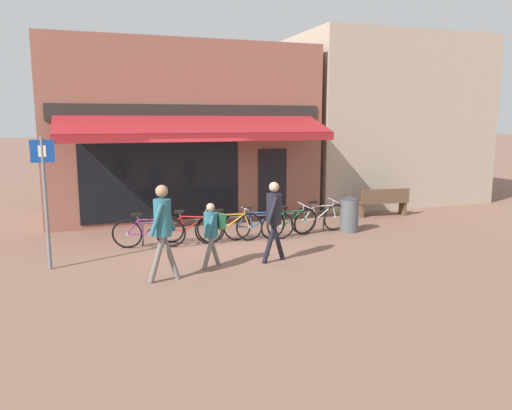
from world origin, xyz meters
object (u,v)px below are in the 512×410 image
(pedestrian_adult, at_px, (274,213))
(park_bench, at_px, (383,201))
(bicycle_purple, at_px, (149,232))
(bicycle_red, at_px, (190,229))
(parking_sign, at_px, (45,190))
(bicycle_silver, at_px, (320,218))
(pedestrian_second_adult, at_px, (163,222))
(bicycle_orange, at_px, (229,227))
(bicycle_blue, at_px, (259,225))
(pedestrian_child, at_px, (212,227))
(bicycle_green, at_px, (289,223))
(litter_bin, at_px, (349,214))

(pedestrian_adult, height_order, park_bench, pedestrian_adult)
(bicycle_purple, xyz_separation_m, bicycle_red, (1.01, 0.16, -0.01))
(parking_sign, bearing_deg, pedestrian_adult, -11.95)
(bicycle_purple, xyz_separation_m, parking_sign, (-2.09, -1.02, 1.23))
(bicycle_purple, xyz_separation_m, bicycle_silver, (4.49, 0.19, 0.02))
(pedestrian_second_adult, bearing_deg, parking_sign, -25.98)
(pedestrian_adult, distance_m, park_bench, 6.17)
(bicycle_orange, relative_size, park_bench, 1.05)
(bicycle_blue, relative_size, pedestrian_child, 1.33)
(park_bench, bearing_deg, bicycle_green, -150.89)
(bicycle_blue, bearing_deg, pedestrian_second_adult, -126.45)
(bicycle_silver, bearing_deg, pedestrian_child, -153.17)
(bicycle_purple, bearing_deg, bicycle_blue, 13.60)
(bicycle_blue, distance_m, pedestrian_child, 2.56)
(bicycle_blue, bearing_deg, bicycle_purple, -169.40)
(bicycle_green, distance_m, pedestrian_child, 3.14)
(pedestrian_adult, relative_size, pedestrian_second_adult, 0.94)
(pedestrian_child, xyz_separation_m, pedestrian_second_adult, (-1.08, -0.59, 0.30))
(bicycle_orange, xyz_separation_m, pedestrian_adult, (0.43, -1.94, 0.67))
(bicycle_purple, height_order, park_bench, park_bench)
(litter_bin, relative_size, parking_sign, 0.37)
(bicycle_purple, relative_size, pedestrian_child, 1.27)
(bicycle_blue, distance_m, bicycle_silver, 1.81)
(bicycle_purple, xyz_separation_m, bicycle_blue, (2.70, -0.03, -0.00))
(bicycle_blue, bearing_deg, litter_bin, 12.65)
(bicycle_red, bearing_deg, litter_bin, 19.99)
(bicycle_silver, distance_m, park_bench, 3.20)
(bicycle_green, height_order, pedestrian_child, pedestrian_child)
(bicycle_red, xyz_separation_m, litter_bin, (4.28, -0.13, 0.13))
(pedestrian_second_adult, bearing_deg, bicycle_blue, -127.65)
(bicycle_red, distance_m, pedestrian_adult, 2.61)
(bicycle_green, bearing_deg, pedestrian_child, -154.51)
(bicycle_red, relative_size, pedestrian_second_adult, 0.87)
(bicycle_purple, bearing_deg, parking_sign, -139.69)
(park_bench, bearing_deg, bicycle_silver, -147.99)
(bicycle_silver, height_order, pedestrian_second_adult, pedestrian_second_adult)
(bicycle_silver, height_order, park_bench, bicycle_silver)
(bicycle_orange, xyz_separation_m, litter_bin, (3.35, 0.05, 0.12))
(bicycle_silver, distance_m, litter_bin, 0.82)
(bicycle_green, bearing_deg, bicycle_orange, 167.20)
(bicycle_green, distance_m, park_bench, 4.19)
(bicycle_silver, relative_size, pedestrian_child, 1.29)
(park_bench, bearing_deg, bicycle_blue, -154.95)
(bicycle_green, height_order, bicycle_silver, bicycle_silver)
(bicycle_purple, distance_m, parking_sign, 2.63)
(bicycle_red, distance_m, pedestrian_second_adult, 2.97)
(litter_bin, bearing_deg, bicycle_blue, -178.60)
(bicycle_purple, xyz_separation_m, bicycle_green, (3.52, -0.06, -0.00))
(bicycle_red, bearing_deg, pedestrian_child, -67.37)
(bicycle_red, relative_size, litter_bin, 1.63)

